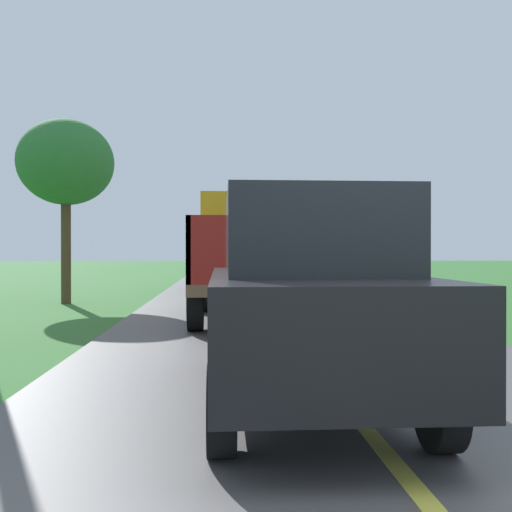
# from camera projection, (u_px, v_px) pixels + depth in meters

# --- Properties ---
(centre_line) EXTENTS (0.14, 108.00, 0.01)m
(centre_line) POSITION_uv_depth(u_px,v_px,m) (436.00, 512.00, 3.07)
(centre_line) COLOR #E0D64C
(centre_line) RESTS_ON road_surface
(banana_truck_near) EXTENTS (2.38, 5.82, 2.80)m
(banana_truck_near) POSITION_uv_depth(u_px,v_px,m) (249.00, 253.00, 12.65)
(banana_truck_near) COLOR #2D2D30
(banana_truck_near) RESTS_ON road_surface
(banana_truck_far) EXTENTS (2.38, 5.82, 2.80)m
(banana_truck_far) POSITION_uv_depth(u_px,v_px,m) (241.00, 253.00, 21.96)
(banana_truck_far) COLOR #2D2D30
(banana_truck_far) RESTS_ON road_surface
(roadside_tree_near_left) EXTENTS (2.75, 2.75, 5.35)m
(roadside_tree_near_left) POSITION_uv_depth(u_px,v_px,m) (66.00, 163.00, 16.50)
(roadside_tree_near_left) COLOR #4C3823
(roadside_tree_near_left) RESTS_ON ground
(following_car) EXTENTS (1.74, 4.10, 1.92)m
(following_car) POSITION_uv_depth(u_px,v_px,m) (306.00, 298.00, 5.18)
(following_car) COLOR black
(following_car) RESTS_ON road_surface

